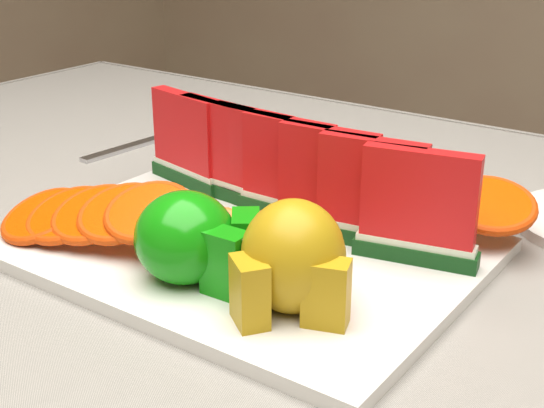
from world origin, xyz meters
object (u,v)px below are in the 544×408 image
apple_cluster (194,240)px  pear_cluster (293,261)px  platter (245,247)px  fork (143,143)px

apple_cluster → pear_cluster: (0.09, 0.01, 0.01)m
platter → fork: size_ratio=2.05×
platter → pear_cluster: size_ratio=3.76×
platter → fork: (-0.30, 0.18, -0.00)m
pear_cluster → fork: size_ratio=0.55×
platter → apple_cluster: bearing=-83.4°
platter → pear_cluster: 0.13m
pear_cluster → fork: (-0.40, 0.25, -0.05)m
apple_cluster → fork: bearing=140.5°
platter → fork: bearing=149.3°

